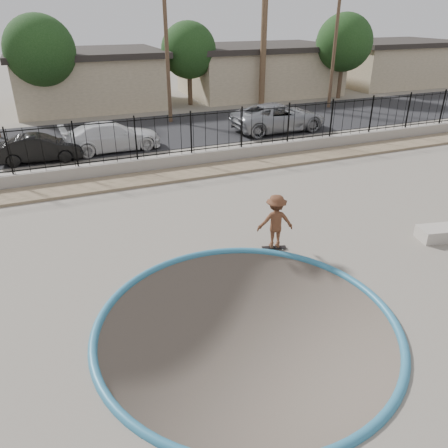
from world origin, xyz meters
TOP-DOWN VIEW (x-y plane):
  - ground at (0.00, 12.00)m, footprint 120.00×120.00m
  - bowl_pit at (0.00, -1.00)m, footprint 6.84×6.84m
  - coping_ring at (0.00, -1.00)m, footprint 7.04×7.04m
  - rock_strip at (0.00, 9.20)m, footprint 42.00×1.60m
  - retaining_wall at (0.00, 10.30)m, footprint 42.00×0.45m
  - fence at (0.00, 10.30)m, footprint 40.00×0.04m
  - street at (0.00, 17.00)m, footprint 90.00×8.00m
  - house_center at (0.00, 26.50)m, footprint 10.60×8.60m
  - house_east at (14.00, 26.50)m, footprint 12.60×8.60m
  - house_east_far at (28.00, 26.50)m, footprint 11.60×8.60m
  - utility_pole_mid at (4.00, 19.00)m, footprint 1.70×0.24m
  - utility_pole_right at (16.00, 19.00)m, footprint 1.70×0.24m
  - street_tree_left at (-3.00, 23.00)m, footprint 4.32×4.32m
  - street_tree_mid at (7.00, 24.00)m, footprint 3.96×3.96m
  - street_tree_right at (19.00, 22.00)m, footprint 4.32×4.32m
  - skater at (2.26, 1.89)m, footprint 1.19×0.87m
  - skateboard at (2.26, 1.89)m, footprint 0.75×0.39m
  - concrete_ledge at (7.50, 0.45)m, footprint 1.71×1.02m
  - car_b at (-3.89, 13.53)m, footprint 3.89×1.63m
  - car_c at (-0.49, 14.05)m, footprint 5.00×2.25m
  - car_d at (9.26, 14.36)m, footprint 5.69×2.72m

SIDE VIEW (x-z plane):
  - ground at x=0.00m, z-range -2.20..0.00m
  - bowl_pit at x=0.00m, z-range -0.90..0.90m
  - coping_ring at x=0.00m, z-range -0.10..0.10m
  - street at x=0.00m, z-range 0.00..0.04m
  - skateboard at x=2.26m, z-range 0.02..0.08m
  - rock_strip at x=0.00m, z-range 0.00..0.11m
  - concrete_ledge at x=7.50m, z-range 0.00..0.40m
  - retaining_wall at x=0.00m, z-range 0.00..0.60m
  - car_b at x=-3.89m, z-range 0.04..1.29m
  - car_c at x=-0.49m, z-range 0.04..1.46m
  - car_d at x=9.26m, z-range 0.04..1.60m
  - skater at x=2.26m, z-range 0.00..1.65m
  - fence at x=0.00m, z-range 0.60..2.40m
  - house_east at x=14.00m, z-range 0.02..3.92m
  - house_east_far at x=28.00m, z-range 0.02..3.92m
  - house_center at x=0.00m, z-range 0.02..3.92m
  - street_tree_mid at x=7.00m, z-range 0.92..6.75m
  - street_tree_left at x=-3.00m, z-range 1.01..7.37m
  - street_tree_right at x=19.00m, z-range 1.01..7.37m
  - utility_pole_right at x=16.00m, z-range 0.20..9.20m
  - utility_pole_mid at x=4.00m, z-range 0.21..9.71m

